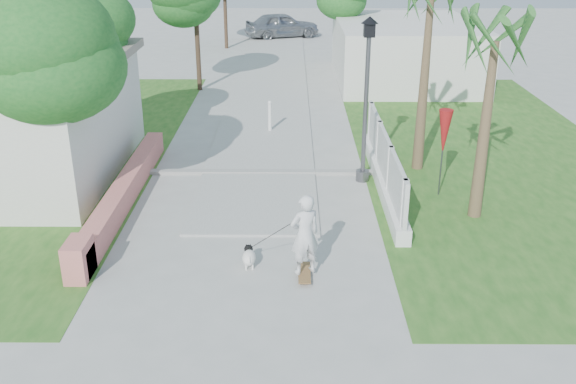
{
  "coord_description": "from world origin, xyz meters",
  "views": [
    {
      "loc": [
        0.94,
        -11.03,
        6.57
      ],
      "look_at": [
        0.86,
        2.03,
        1.1
      ],
      "focal_mm": 40.0,
      "sensor_mm": 36.0,
      "label": 1
    }
  ],
  "objects_px": {
    "street_lamp": "(366,95)",
    "dog": "(249,256)",
    "bollard": "(270,115)",
    "patio_umbrella": "(444,133)",
    "skateboarder": "(287,236)",
    "parked_car": "(282,25)"
  },
  "relations": [
    {
      "from": "skateboarder",
      "to": "parked_car",
      "type": "bearing_deg",
      "value": -112.84
    },
    {
      "from": "street_lamp",
      "to": "dog",
      "type": "relative_size",
      "value": 7.11
    },
    {
      "from": "dog",
      "to": "parked_car",
      "type": "bearing_deg",
      "value": 83.61
    },
    {
      "from": "skateboarder",
      "to": "dog",
      "type": "xyz_separation_m",
      "value": [
        -0.79,
        0.26,
        -0.61
      ]
    },
    {
      "from": "bollard",
      "to": "skateboarder",
      "type": "relative_size",
      "value": 0.61
    },
    {
      "from": "bollard",
      "to": "patio_umbrella",
      "type": "relative_size",
      "value": 0.47
    },
    {
      "from": "skateboarder",
      "to": "street_lamp",
      "type": "bearing_deg",
      "value": -135.73
    },
    {
      "from": "bollard",
      "to": "skateboarder",
      "type": "height_order",
      "value": "skateboarder"
    },
    {
      "from": "street_lamp",
      "to": "skateboarder",
      "type": "distance_m",
      "value": 5.72
    },
    {
      "from": "skateboarder",
      "to": "parked_car",
      "type": "distance_m",
      "value": 29.32
    },
    {
      "from": "patio_umbrella",
      "to": "skateboarder",
      "type": "relative_size",
      "value": 1.29
    },
    {
      "from": "street_lamp",
      "to": "bollard",
      "type": "xyz_separation_m",
      "value": [
        -2.7,
        4.5,
        -1.84
      ]
    },
    {
      "from": "parked_car",
      "to": "dog",
      "type": "bearing_deg",
      "value": 159.23
    },
    {
      "from": "bollard",
      "to": "patio_umbrella",
      "type": "distance_m",
      "value": 7.25
    },
    {
      "from": "street_lamp",
      "to": "parked_car",
      "type": "relative_size",
      "value": 0.98
    },
    {
      "from": "street_lamp",
      "to": "skateboarder",
      "type": "bearing_deg",
      "value": -111.87
    },
    {
      "from": "street_lamp",
      "to": "dog",
      "type": "distance_m",
      "value": 6.02
    },
    {
      "from": "skateboarder",
      "to": "parked_car",
      "type": "height_order",
      "value": "skateboarder"
    },
    {
      "from": "parked_car",
      "to": "patio_umbrella",
      "type": "bearing_deg",
      "value": 169.81
    },
    {
      "from": "bollard",
      "to": "dog",
      "type": "relative_size",
      "value": 1.75
    },
    {
      "from": "street_lamp",
      "to": "patio_umbrella",
      "type": "relative_size",
      "value": 1.93
    },
    {
      "from": "dog",
      "to": "parked_car",
      "type": "distance_m",
      "value": 29.07
    }
  ]
}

